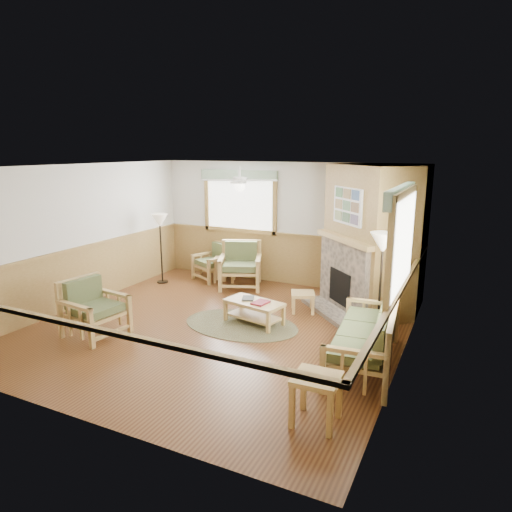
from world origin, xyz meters
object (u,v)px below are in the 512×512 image
at_px(sofa, 365,334).
at_px(armchair_back_right, 240,265).
at_px(end_table_chairs, 225,269).
at_px(floor_lamp_right, 380,287).
at_px(end_table_sofa, 316,399).
at_px(armchair_left, 95,308).
at_px(footstool, 303,302).
at_px(armchair_back_left, 213,262).
at_px(floor_lamp_left, 161,249).
at_px(coffee_table, 254,312).

distance_m(sofa, armchair_back_right, 4.16).
bearing_deg(end_table_chairs, floor_lamp_right, -25.67).
bearing_deg(end_table_sofa, floor_lamp_right, 86.55).
height_order(armchair_left, end_table_sofa, armchair_left).
height_order(armchair_back_right, end_table_chairs, armchair_back_right).
relative_size(armchair_left, footstool, 2.18).
relative_size(sofa, end_table_sofa, 3.58).
xyz_separation_m(sofa, armchair_back_right, (-3.29, 2.54, 0.03)).
xyz_separation_m(armchair_back_left, floor_lamp_left, (-0.90, -0.73, 0.38)).
bearing_deg(floor_lamp_right, armchair_back_right, 154.56).
distance_m(footstool, floor_lamp_right, 1.80).
bearing_deg(end_table_chairs, armchair_left, -95.08).
height_order(armchair_back_left, coffee_table, armchair_back_left).
bearing_deg(end_table_chairs, coffee_table, -49.74).
xyz_separation_m(sofa, floor_lamp_right, (0.00, 0.98, 0.41)).
xyz_separation_m(coffee_table, footstool, (0.56, 0.94, -0.02)).
bearing_deg(coffee_table, armchair_back_right, 136.32).
xyz_separation_m(sofa, end_table_sofa, (-0.16, -1.62, -0.18)).
height_order(end_table_chairs, floor_lamp_right, floor_lamp_right).
relative_size(armchair_back_right, end_table_chairs, 1.83).
xyz_separation_m(end_table_sofa, footstool, (-1.36, 3.30, -0.10)).
bearing_deg(end_table_sofa, armchair_back_left, 131.95).
relative_size(footstool, floor_lamp_left, 0.27).
height_order(footstool, floor_lamp_left, floor_lamp_left).
distance_m(armchair_back_right, armchair_left, 3.50).
relative_size(sofa, armchair_back_left, 2.43).
bearing_deg(sofa, coffee_table, -114.91).
relative_size(end_table_sofa, floor_lamp_left, 0.36).
distance_m(armchair_back_right, floor_lamp_left, 1.85).
xyz_separation_m(armchair_left, footstool, (2.65, 2.51, -0.28)).
bearing_deg(end_table_sofa, coffee_table, 129.06).
bearing_deg(armchair_back_right, floor_lamp_left, 171.72).
bearing_deg(footstool, coffee_table, -120.63).
bearing_deg(sofa, end_table_sofa, -10.91).
distance_m(armchair_back_right, end_table_sofa, 5.22).
bearing_deg(sofa, armchair_left, -84.02).
bearing_deg(end_table_sofa, floor_lamp_left, 142.84).
distance_m(coffee_table, floor_lamp_left, 3.33).
relative_size(sofa, armchair_back_right, 2.05).
bearing_deg(armchair_left, floor_lamp_left, 23.98).
bearing_deg(floor_lamp_right, sofa, -90.00).
height_order(armchair_back_left, end_table_chairs, armchair_back_left).
relative_size(end_table_sofa, floor_lamp_right, 0.32).
distance_m(end_table_chairs, floor_lamp_right, 4.31).
distance_m(coffee_table, end_table_chairs, 2.74).
relative_size(end_table_sofa, footstool, 1.32).
relative_size(armchair_back_right, coffee_table, 0.97).
relative_size(armchair_back_right, footstool, 2.31).
bearing_deg(sofa, end_table_chairs, -131.72).
bearing_deg(armchair_left, armchair_back_right, -7.42).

